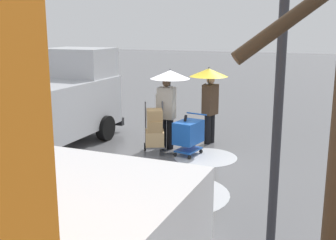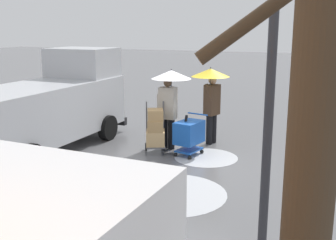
# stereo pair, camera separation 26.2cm
# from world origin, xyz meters

# --- Properties ---
(ground_plane) EXTENTS (90.00, 90.00, 0.00)m
(ground_plane) POSITION_xyz_m (0.00, 0.00, 0.00)
(ground_plane) COLOR #5B5B5E
(slush_patch_near_cluster) EXTENTS (2.20, 2.20, 0.01)m
(slush_patch_near_cluster) POSITION_xyz_m (-0.62, 1.87, 0.00)
(slush_patch_near_cluster) COLOR #ADAFB5
(slush_patch_near_cluster) RESTS_ON ground
(slush_patch_mid_street) EXTENTS (1.60, 1.60, 0.01)m
(slush_patch_mid_street) POSITION_xyz_m (-0.54, -0.61, 0.00)
(slush_patch_mid_street) COLOR #ADAFB5
(slush_patch_mid_street) RESTS_ON ground
(cargo_van_parked_right) EXTENTS (2.27, 5.38, 2.60)m
(cargo_van_parked_right) POSITION_xyz_m (3.61, 0.21, 1.18)
(cargo_van_parked_right) COLOR #B7BABF
(cargo_van_parked_right) RESTS_ON ground
(shopping_cart_vendor) EXTENTS (0.70, 0.91, 1.04)m
(shopping_cart_vendor) POSITION_xyz_m (-0.07, -0.64, 0.57)
(shopping_cart_vendor) COLOR #1951B2
(shopping_cart_vendor) RESTS_ON ground
(hand_dolly_boxes) EXTENTS (0.76, 0.85, 1.32)m
(hand_dolly_boxes) POSITION_xyz_m (0.78, -0.45, 0.63)
(hand_dolly_boxes) COLOR #515156
(hand_dolly_boxes) RESTS_ON ground
(pedestrian_pink_side) EXTENTS (1.04, 1.04, 2.15)m
(pedestrian_pink_side) POSITION_xyz_m (0.60, -0.99, 1.58)
(pedestrian_pink_side) COLOR black
(pedestrian_pink_side) RESTS_ON ground
(pedestrian_black_side) EXTENTS (1.04, 1.04, 2.15)m
(pedestrian_black_side) POSITION_xyz_m (-0.25, -1.87, 1.58)
(pedestrian_black_side) COLOR black
(pedestrian_black_side) RESTS_ON ground
(street_lamp) EXTENTS (0.28, 0.28, 3.86)m
(street_lamp) POSITION_xyz_m (-2.73, 3.83, 2.37)
(street_lamp) COLOR #2D2D33
(street_lamp) RESTS_ON ground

